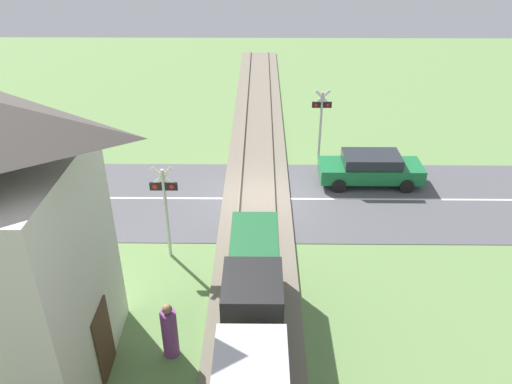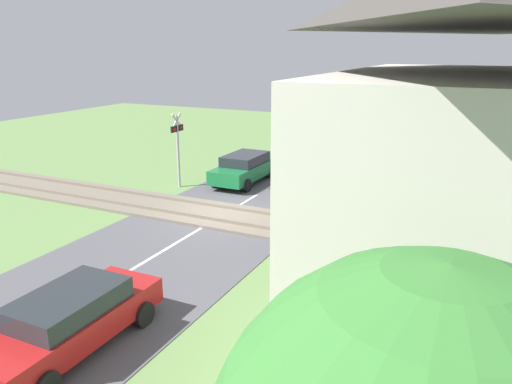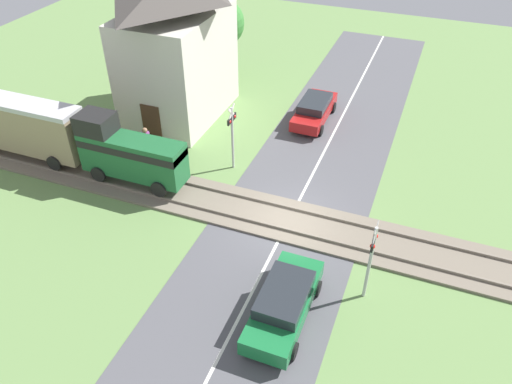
{
  "view_description": "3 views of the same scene",
  "coord_description": "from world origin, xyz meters",
  "px_view_note": "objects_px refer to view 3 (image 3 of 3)",
  "views": [
    {
      "loc": [
        -0.16,
        17.92,
        10.51
      ],
      "look_at": [
        0.0,
        1.52,
        1.2
      ],
      "focal_mm": 35.0,
      "sensor_mm": 36.0,
      "label": 1
    },
    {
      "loc": [
        15.76,
        9.11,
        6.32
      ],
      "look_at": [
        0.0,
        1.52,
        1.2
      ],
      "focal_mm": 35.0,
      "sensor_mm": 36.0,
      "label": 2
    },
    {
      "loc": [
        -15.84,
        -4.63,
        14.24
      ],
      "look_at": [
        0.0,
        1.52,
        1.2
      ],
      "focal_mm": 35.0,
      "sensor_mm": 36.0,
      "label": 3
    }
  ],
  "objects_px": {
    "car_near_crossing": "(284,302)",
    "car_far_side": "(314,109)",
    "train": "(63,135)",
    "pedestrian_by_station": "(147,144)",
    "station_building": "(176,50)",
    "crossing_signal_west_approach": "(372,253)",
    "crossing_signal_east_approach": "(232,129)"
  },
  "relations": [
    {
      "from": "car_far_side",
      "to": "pedestrian_by_station",
      "type": "relative_size",
      "value": 2.54
    },
    {
      "from": "car_near_crossing",
      "to": "crossing_signal_west_approach",
      "type": "bearing_deg",
      "value": -51.04
    },
    {
      "from": "train",
      "to": "car_near_crossing",
      "type": "height_order",
      "value": "train"
    },
    {
      "from": "train",
      "to": "car_near_crossing",
      "type": "bearing_deg",
      "value": -111.0
    },
    {
      "from": "car_near_crossing",
      "to": "car_far_side",
      "type": "height_order",
      "value": "car_near_crossing"
    },
    {
      "from": "crossing_signal_east_approach",
      "to": "station_building",
      "type": "height_order",
      "value": "station_building"
    },
    {
      "from": "train",
      "to": "crossing_signal_east_approach",
      "type": "xyz_separation_m",
      "value": [
        2.96,
        -7.54,
        0.33
      ]
    },
    {
      "from": "station_building",
      "to": "train",
      "type": "bearing_deg",
      "value": 160.43
    },
    {
      "from": "train",
      "to": "pedestrian_by_station",
      "type": "bearing_deg",
      "value": -54.47
    },
    {
      "from": "station_building",
      "to": "pedestrian_by_station",
      "type": "distance_m",
      "value": 5.75
    },
    {
      "from": "car_near_crossing",
      "to": "crossing_signal_west_approach",
      "type": "height_order",
      "value": "crossing_signal_west_approach"
    },
    {
      "from": "train",
      "to": "car_far_side",
      "type": "distance_m",
      "value": 13.48
    },
    {
      "from": "car_far_side",
      "to": "pedestrian_by_station",
      "type": "bearing_deg",
      "value": 134.51
    },
    {
      "from": "pedestrian_by_station",
      "to": "car_far_side",
      "type": "bearing_deg",
      "value": -45.49
    },
    {
      "from": "car_far_side",
      "to": "pedestrian_by_station",
      "type": "distance_m",
      "value": 9.65
    },
    {
      "from": "train",
      "to": "car_near_crossing",
      "type": "relative_size",
      "value": 2.81
    },
    {
      "from": "crossing_signal_east_approach",
      "to": "station_building",
      "type": "bearing_deg",
      "value": 50.92
    },
    {
      "from": "car_far_side",
      "to": "crossing_signal_east_approach",
      "type": "distance_m",
      "value": 6.66
    },
    {
      "from": "car_far_side",
      "to": "crossing_signal_east_approach",
      "type": "relative_size",
      "value": 1.27
    },
    {
      "from": "pedestrian_by_station",
      "to": "crossing_signal_west_approach",
      "type": "bearing_deg",
      "value": -112.97
    },
    {
      "from": "car_near_crossing",
      "to": "car_far_side",
      "type": "bearing_deg",
      "value": 11.69
    },
    {
      "from": "train",
      "to": "pedestrian_by_station",
      "type": "relative_size",
      "value": 7.18
    },
    {
      "from": "car_near_crossing",
      "to": "station_building",
      "type": "bearing_deg",
      "value": 40.84
    },
    {
      "from": "crossing_signal_east_approach",
      "to": "train",
      "type": "bearing_deg",
      "value": 111.44
    },
    {
      "from": "crossing_signal_east_approach",
      "to": "crossing_signal_west_approach",
      "type": "bearing_deg",
      "value": -127.29
    },
    {
      "from": "car_far_side",
      "to": "station_building",
      "type": "relative_size",
      "value": 0.55
    },
    {
      "from": "pedestrian_by_station",
      "to": "station_building",
      "type": "bearing_deg",
      "value": 7.05
    },
    {
      "from": "crossing_signal_east_approach",
      "to": "pedestrian_by_station",
      "type": "distance_m",
      "value": 4.71
    },
    {
      "from": "train",
      "to": "crossing_signal_east_approach",
      "type": "height_order",
      "value": "crossing_signal_east_approach"
    },
    {
      "from": "car_far_side",
      "to": "crossing_signal_west_approach",
      "type": "relative_size",
      "value": 1.27
    },
    {
      "from": "crossing_signal_west_approach",
      "to": "crossing_signal_east_approach",
      "type": "bearing_deg",
      "value": 52.71
    },
    {
      "from": "car_near_crossing",
      "to": "crossing_signal_west_approach",
      "type": "relative_size",
      "value": 1.28
    }
  ]
}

